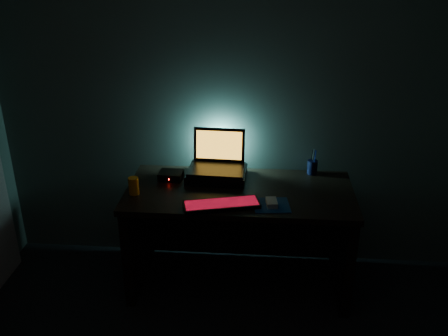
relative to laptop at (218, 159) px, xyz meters
The scene contains 10 objects.
room 1.88m from the laptop, 84.86° to the right, with size 3.50×4.00×2.50m.
desk 0.44m from the laptop, 45.10° to the right, with size 1.50×0.70×0.75m.
riser 0.10m from the laptop, 92.47° to the right, with size 0.40×0.30×0.06m, color black.
laptop is the anchor object (origin of this frame).
keyboard 0.47m from the laptop, 81.87° to the right, with size 0.49×0.26×0.03m.
mousepad 0.57m from the laptop, 48.12° to the right, with size 0.22×0.20×0.00m, color navy.
mouse 0.57m from the laptop, 48.12° to the right, with size 0.06×0.11×0.03m, color gray.
pen_cup 0.67m from the laptop, ahead, with size 0.07×0.07×0.10m, color black.
juice_glass 0.61m from the laptop, 147.47° to the right, with size 0.07×0.07×0.11m, color orange.
router 0.34m from the laptop, 164.56° to the right, with size 0.17×0.14×0.05m.
Camera 1 is at (0.13, -1.32, 2.24)m, focal length 40.00 mm.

